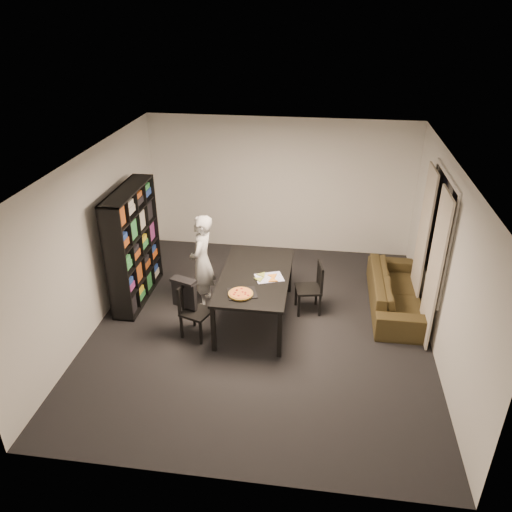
# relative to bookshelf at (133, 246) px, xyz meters

# --- Properties ---
(room) EXTENTS (5.01, 5.51, 2.61)m
(room) POSITION_rel_bookshelf_xyz_m (2.16, -0.60, 0.35)
(room) COLOR black
(room) RESTS_ON ground
(window_pane) EXTENTS (0.02, 1.40, 1.60)m
(window_pane) POSITION_rel_bookshelf_xyz_m (4.64, -0.00, 0.55)
(window_pane) COLOR black
(window_pane) RESTS_ON room
(window_frame) EXTENTS (0.03, 1.52, 1.72)m
(window_frame) POSITION_rel_bookshelf_xyz_m (4.64, -0.00, 0.55)
(window_frame) COLOR white
(window_frame) RESTS_ON room
(curtain_left) EXTENTS (0.03, 0.70, 2.25)m
(curtain_left) POSITION_rel_bookshelf_xyz_m (4.56, -0.52, 0.20)
(curtain_left) COLOR beige
(curtain_left) RESTS_ON room
(curtain_right) EXTENTS (0.03, 0.70, 2.25)m
(curtain_right) POSITION_rel_bookshelf_xyz_m (4.56, 0.52, 0.20)
(curtain_right) COLOR beige
(curtain_right) RESTS_ON room
(bookshelf) EXTENTS (0.35, 1.50, 1.90)m
(bookshelf) POSITION_rel_bookshelf_xyz_m (0.00, 0.00, 0.00)
(bookshelf) COLOR black
(bookshelf) RESTS_ON room
(dining_table) EXTENTS (1.03, 1.86, 0.78)m
(dining_table) POSITION_rel_bookshelf_xyz_m (2.03, -0.37, -0.24)
(dining_table) COLOR black
(dining_table) RESTS_ON room
(chair_left) EXTENTS (0.50, 0.50, 0.84)m
(chair_left) POSITION_rel_bookshelf_xyz_m (1.16, -0.90, -0.47)
(chair_left) COLOR black
(chair_left) RESTS_ON room
(chair_right) EXTENTS (0.46, 0.46, 0.83)m
(chair_right) POSITION_rel_bookshelf_xyz_m (2.91, -0.03, -0.47)
(chair_right) COLOR black
(chair_right) RESTS_ON room
(draped_jacket) EXTENTS (0.40, 0.28, 0.46)m
(draped_jacket) POSITION_rel_bookshelf_xyz_m (1.05, -0.86, -0.26)
(draped_jacket) COLOR black
(draped_jacket) RESTS_ON chair_left
(person) EXTENTS (0.40, 0.59, 1.56)m
(person) POSITION_rel_bookshelf_xyz_m (1.13, -0.06, -0.17)
(person) COLOR silver
(person) RESTS_ON room
(baking_tray) EXTENTS (0.48, 0.42, 0.01)m
(baking_tray) POSITION_rel_bookshelf_xyz_m (1.92, -0.92, -0.17)
(baking_tray) COLOR black
(baking_tray) RESTS_ON dining_table
(pepperoni_pizza) EXTENTS (0.35, 0.35, 0.03)m
(pepperoni_pizza) POSITION_rel_bookshelf_xyz_m (1.91, -0.96, -0.15)
(pepperoni_pizza) COLOR olive
(pepperoni_pizza) RESTS_ON dining_table
(kitchen_towel) EXTENTS (0.48, 0.42, 0.01)m
(kitchen_towel) POSITION_rel_bookshelf_xyz_m (2.25, -0.42, -0.17)
(kitchen_towel) COLOR white
(kitchen_towel) RESTS_ON dining_table
(pizza_slices) EXTENTS (0.45, 0.42, 0.01)m
(pizza_slices) POSITION_rel_bookshelf_xyz_m (2.21, -0.44, -0.16)
(pizza_slices) COLOR gold
(pizza_slices) RESTS_ON dining_table
(sofa) EXTENTS (0.78, 1.99, 0.58)m
(sofa) POSITION_rel_bookshelf_xyz_m (4.22, 0.25, -0.66)
(sofa) COLOR #383016
(sofa) RESTS_ON room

